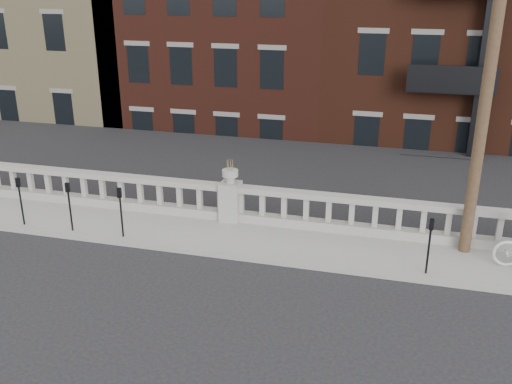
% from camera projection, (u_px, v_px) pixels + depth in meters
% --- Properties ---
extents(ground, '(120.00, 120.00, 0.00)m').
position_uv_depth(ground, '(178.00, 295.00, 12.52)').
color(ground, black).
rests_on(ground, ground).
extents(sidewalk, '(32.00, 2.20, 0.15)m').
position_uv_depth(sidewalk, '(220.00, 236.00, 15.20)').
color(sidewalk, gray).
rests_on(sidewalk, ground).
extents(balustrade, '(28.00, 0.34, 1.03)m').
position_uv_depth(balustrade, '(231.00, 203.00, 15.86)').
color(balustrade, gray).
rests_on(balustrade, sidewalk).
extents(planter_pedestal, '(0.55, 0.55, 1.76)m').
position_uv_depth(planter_pedestal, '(231.00, 197.00, 15.79)').
color(planter_pedestal, gray).
rests_on(planter_pedestal, sidewalk).
extents(lower_level, '(80.00, 44.00, 20.80)m').
position_uv_depth(lower_level, '(340.00, 50.00, 32.26)').
color(lower_level, '#605E59').
rests_on(lower_level, ground).
extents(utility_pole, '(1.60, 0.28, 10.00)m').
position_uv_depth(utility_pole, '(494.00, 41.00, 12.41)').
color(utility_pole, '#422D1E').
rests_on(utility_pole, sidewalk).
extents(parking_meter_b, '(0.10, 0.09, 1.36)m').
position_uv_depth(parking_meter_b, '(20.00, 196.00, 15.41)').
color(parking_meter_b, black).
rests_on(parking_meter_b, sidewalk).
extents(parking_meter_c, '(0.10, 0.09, 1.36)m').
position_uv_depth(parking_meter_c, '(69.00, 201.00, 15.05)').
color(parking_meter_c, black).
rests_on(parking_meter_c, sidewalk).
extents(parking_meter_d, '(0.10, 0.09, 1.36)m').
position_uv_depth(parking_meter_d, '(121.00, 207.00, 14.69)').
color(parking_meter_d, black).
rests_on(parking_meter_d, sidewalk).
extents(parking_meter_e, '(0.10, 0.09, 1.36)m').
position_uv_depth(parking_meter_e, '(430.00, 240.00, 12.83)').
color(parking_meter_e, black).
rests_on(parking_meter_e, sidewalk).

